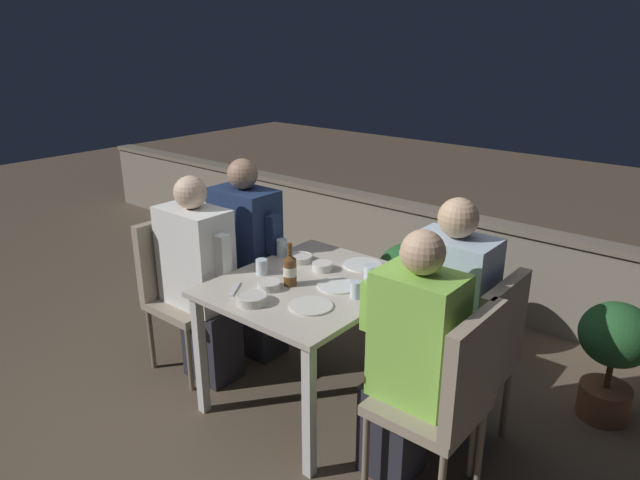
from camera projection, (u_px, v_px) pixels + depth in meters
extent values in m
plane|color=brown|center=(311.00, 398.00, 3.32)|extent=(16.00, 16.00, 0.00)
cube|color=gray|center=(454.00, 260.00, 4.45)|extent=(9.00, 0.14, 0.68)
cube|color=#706656|center=(457.00, 216.00, 4.33)|extent=(9.00, 0.18, 0.04)
cube|color=#BCB2A3|center=(311.00, 285.00, 3.08)|extent=(0.88, 1.04, 0.03)
cube|color=silver|center=(200.00, 355.00, 3.09)|extent=(0.05, 0.05, 0.71)
cube|color=silver|center=(309.00, 412.00, 2.63)|extent=(0.05, 0.05, 0.71)
cube|color=silver|center=(312.00, 298.00, 3.78)|extent=(0.05, 0.05, 0.71)
cube|color=silver|center=(415.00, 335.00, 3.31)|extent=(0.05, 0.05, 0.71)
cube|color=brown|center=(433.00, 318.00, 3.96)|extent=(0.86, 0.36, 0.28)
ellipsoid|color=#235628|center=(406.00, 269.00, 4.00)|extent=(0.39, 0.47, 0.37)
ellipsoid|color=#235628|center=(436.00, 278.00, 3.86)|extent=(0.39, 0.47, 0.37)
ellipsoid|color=#235628|center=(469.00, 287.00, 3.72)|extent=(0.39, 0.47, 0.37)
cube|color=gray|center=(192.00, 303.00, 3.51)|extent=(0.44, 0.44, 0.05)
cube|color=gray|center=(169.00, 255.00, 3.53)|extent=(0.06, 0.44, 0.48)
cylinder|color=#7F705B|center=(151.00, 338.00, 3.56)|extent=(0.03, 0.03, 0.41)
cylinder|color=#7F705B|center=(190.00, 359.00, 3.33)|extent=(0.03, 0.03, 0.41)
cylinder|color=#7F705B|center=(199.00, 317.00, 3.84)|extent=(0.03, 0.03, 0.41)
cylinder|color=#7F705B|center=(238.00, 334.00, 3.61)|extent=(0.03, 0.03, 0.41)
cube|color=#282833|center=(212.00, 342.00, 3.47)|extent=(0.30, 0.23, 0.46)
cube|color=white|center=(195.00, 257.00, 3.35)|extent=(0.43, 0.26, 0.60)
cube|color=white|center=(223.00, 256.00, 3.18)|extent=(0.07, 0.07, 0.24)
sphere|color=beige|center=(190.00, 192.00, 3.22)|extent=(0.19, 0.19, 0.19)
cube|color=gray|center=(240.00, 284.00, 3.78)|extent=(0.44, 0.44, 0.05)
cube|color=gray|center=(219.00, 240.00, 3.80)|extent=(0.06, 0.44, 0.48)
cylinder|color=#7F705B|center=(202.00, 317.00, 3.83)|extent=(0.03, 0.03, 0.41)
cylinder|color=#7F705B|center=(241.00, 335.00, 3.60)|extent=(0.03, 0.03, 0.41)
cylinder|color=#7F705B|center=(243.00, 298.00, 4.11)|extent=(0.03, 0.03, 0.41)
cylinder|color=#7F705B|center=(282.00, 314.00, 3.88)|extent=(0.03, 0.03, 0.41)
cube|color=#282833|center=(260.00, 320.00, 3.74)|extent=(0.29, 0.23, 0.46)
cube|color=navy|center=(245.00, 238.00, 3.62)|extent=(0.42, 0.26, 0.63)
cube|color=navy|center=(273.00, 235.00, 3.44)|extent=(0.07, 0.07, 0.24)
sphere|color=#99755B|center=(242.00, 174.00, 3.48)|extent=(0.19, 0.19, 0.19)
cube|color=gray|center=(427.00, 406.00, 2.53)|extent=(0.44, 0.44, 0.05)
cube|color=gray|center=(473.00, 370.00, 2.33)|extent=(0.06, 0.44, 0.48)
cylinder|color=#7F705B|center=(366.00, 452.00, 2.59)|extent=(0.03, 0.03, 0.41)
cylinder|color=#7F705B|center=(410.00, 412.00, 2.86)|extent=(0.03, 0.03, 0.41)
cylinder|color=#7F705B|center=(481.00, 445.00, 2.64)|extent=(0.03, 0.03, 0.41)
cube|color=#282833|center=(393.00, 429.00, 2.70)|extent=(0.26, 0.23, 0.46)
cube|color=#8CCC4C|center=(417.00, 337.00, 2.47)|extent=(0.36, 0.26, 0.60)
cube|color=#8CCC4C|center=(370.00, 306.00, 2.59)|extent=(0.07, 0.07, 0.24)
sphere|color=tan|center=(423.00, 252.00, 2.33)|extent=(0.19, 0.19, 0.19)
cube|color=gray|center=(459.00, 366.00, 2.84)|extent=(0.44, 0.44, 0.05)
cube|color=gray|center=(502.00, 331.00, 2.63)|extent=(0.06, 0.44, 0.48)
cylinder|color=#7F705B|center=(403.00, 408.00, 2.90)|extent=(0.03, 0.03, 0.41)
cylinder|color=#7F705B|center=(473.00, 440.00, 2.67)|extent=(0.03, 0.03, 0.41)
cylinder|color=#7F705B|center=(440.00, 376.00, 3.17)|extent=(0.03, 0.03, 0.41)
cylinder|color=#7F705B|center=(506.00, 402.00, 2.94)|extent=(0.03, 0.03, 0.41)
cube|color=#282833|center=(426.00, 389.00, 3.01)|extent=(0.27, 0.23, 0.46)
cube|color=silver|center=(451.00, 299.00, 2.77)|extent=(0.39, 0.26, 0.64)
cube|color=silver|center=(408.00, 272.00, 2.89)|extent=(0.07, 0.07, 0.24)
sphere|color=tan|center=(458.00, 218.00, 2.62)|extent=(0.19, 0.19, 0.19)
cylinder|color=brown|center=(290.00, 272.00, 3.01)|extent=(0.07, 0.07, 0.15)
cylinder|color=beige|center=(290.00, 271.00, 3.01)|extent=(0.07, 0.07, 0.05)
cone|color=brown|center=(290.00, 257.00, 2.98)|extent=(0.07, 0.07, 0.03)
cylinder|color=brown|center=(290.00, 249.00, 2.97)|extent=(0.03, 0.03, 0.06)
cylinder|color=silver|center=(311.00, 306.00, 2.79)|extent=(0.22, 0.22, 0.01)
cylinder|color=white|center=(363.00, 265.00, 3.29)|extent=(0.23, 0.23, 0.01)
cylinder|color=white|center=(337.00, 286.00, 3.01)|extent=(0.21, 0.21, 0.01)
cylinder|color=beige|center=(252.00, 299.00, 2.83)|extent=(0.16, 0.16, 0.04)
torus|color=beige|center=(252.00, 296.00, 2.82)|extent=(0.16, 0.16, 0.01)
cylinder|color=beige|center=(300.00, 258.00, 3.35)|extent=(0.15, 0.15, 0.04)
torus|color=beige|center=(300.00, 256.00, 3.35)|extent=(0.15, 0.15, 0.01)
cylinder|color=beige|center=(269.00, 285.00, 2.98)|extent=(0.12, 0.12, 0.04)
torus|color=beige|center=(269.00, 283.00, 2.98)|extent=(0.12, 0.12, 0.01)
cylinder|color=silver|center=(322.00, 266.00, 3.22)|extent=(0.12, 0.12, 0.04)
torus|color=silver|center=(322.00, 263.00, 3.22)|extent=(0.12, 0.12, 0.01)
cylinder|color=silver|center=(371.00, 274.00, 3.05)|extent=(0.08, 0.08, 0.10)
cylinder|color=silver|center=(282.00, 248.00, 3.42)|extent=(0.06, 0.06, 0.11)
cylinder|color=silver|center=(356.00, 289.00, 2.88)|extent=(0.06, 0.06, 0.09)
cylinder|color=silver|center=(262.00, 267.00, 3.16)|extent=(0.07, 0.07, 0.09)
cube|color=silver|center=(235.00, 289.00, 2.98)|extent=(0.11, 0.15, 0.01)
cube|color=silver|center=(401.00, 275.00, 3.15)|extent=(0.03, 0.17, 0.01)
cylinder|color=brown|center=(604.00, 401.00, 3.14)|extent=(0.27, 0.27, 0.19)
cylinder|color=#47331E|center=(609.00, 373.00, 3.08)|extent=(0.03, 0.03, 0.17)
ellipsoid|color=#235628|center=(617.00, 335.00, 3.00)|extent=(0.38, 0.38, 0.34)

